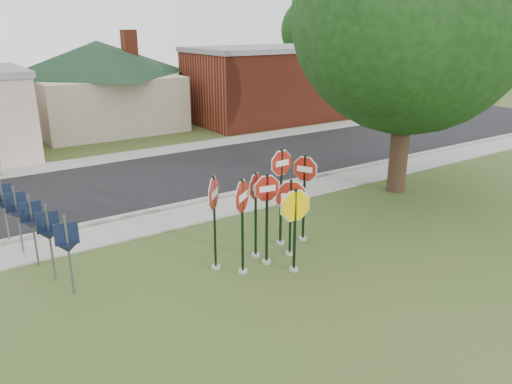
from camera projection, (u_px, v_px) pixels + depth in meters
ground at (301, 279)px, 12.70m from camera, size 120.00×120.00×0.00m
sidewalk_near at (200, 213)px, 17.02m from camera, size 60.00×1.60×0.06m
road at (149, 180)px, 20.56m from camera, size 60.00×7.00×0.04m
sidewalk_far at (114, 158)px, 23.94m from camera, size 60.00×1.60×0.06m
curb at (187, 203)px, 17.79m from camera, size 60.00×0.20×0.14m
stop_sign_center at (267, 207)px, 13.03m from camera, size 0.97×0.24×2.62m
stop_sign_yellow at (295, 219)px, 12.66m from camera, size 1.15×0.24×2.39m
stop_sign_left at (242, 212)px, 12.47m from camera, size 0.94×0.68×2.68m
stop_sign_right at (291, 207)px, 13.57m from camera, size 1.05×0.57×2.33m
stop_sign_back_right at (281, 183)px, 14.12m from camera, size 1.01×0.24×2.98m
stop_sign_back_left at (256, 204)px, 13.41m from camera, size 0.84×0.50×2.55m
stop_sign_far_right at (304, 186)px, 14.44m from camera, size 0.47×0.93×2.73m
stop_sign_far_left at (214, 208)px, 12.69m from camera, size 0.84×0.85×2.70m
route_sign_row at (32, 223)px, 13.00m from camera, size 1.43×4.63×2.00m
building_house at (99, 67)px, 29.89m from camera, size 11.60×11.60×6.20m
building_brick at (268, 83)px, 32.81m from camera, size 10.20×6.20×4.75m
oak_tree at (412, 12)px, 17.31m from camera, size 12.11×11.51×10.80m
bg_tree_right at (313, 30)px, 42.96m from camera, size 5.60×5.60×8.40m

